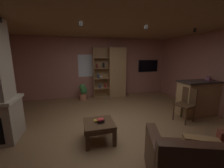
% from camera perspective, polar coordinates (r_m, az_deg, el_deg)
% --- Properties ---
extents(floor, '(6.39, 5.91, 0.02)m').
position_cam_1_polar(floor, '(3.67, 1.62, -17.68)').
color(floor, olive).
rests_on(floor, ground).
extents(wall_back, '(6.51, 0.06, 2.51)m').
position_cam_1_polar(wall_back, '(6.15, -6.01, 6.56)').
color(wall_back, '#AD7060').
rests_on(wall_back, ground).
extents(wall_right, '(0.06, 5.91, 2.51)m').
position_cam_1_polar(wall_right, '(5.17, 38.66, 3.14)').
color(wall_right, '#AD7060').
rests_on(wall_right, ground).
extents(ceiling, '(6.39, 5.91, 0.02)m').
position_cam_1_polar(ceiling, '(3.29, 1.90, 24.45)').
color(ceiling, '#8E6B47').
extents(window_pane_back, '(0.60, 0.01, 0.92)m').
position_cam_1_polar(window_pane_back, '(6.06, -10.79, 7.33)').
color(window_pane_back, white).
extents(bookshelf_cabinet, '(1.38, 0.41, 2.11)m').
position_cam_1_polar(bookshelf_cabinet, '(6.05, 1.13, 4.55)').
color(bookshelf_cabinet, '#A87F51').
rests_on(bookshelf_cabinet, ground).
extents(kitchen_bar_counter, '(1.39, 0.59, 1.05)m').
position_cam_1_polar(kitchen_bar_counter, '(5.07, 32.33, -4.65)').
color(kitchen_bar_counter, '#A87F51').
rests_on(kitchen_bar_counter, ground).
extents(tissue_box, '(0.15, 0.15, 0.11)m').
position_cam_1_polar(tissue_box, '(5.13, 34.62, 1.85)').
color(tissue_box, '#995972').
rests_on(tissue_box, kitchen_bar_counter).
extents(leather_couch, '(1.79, 1.35, 0.84)m').
position_cam_1_polar(leather_couch, '(2.58, 35.43, -25.67)').
color(leather_couch, '#4C2D1E').
rests_on(leather_couch, ground).
extents(coffee_table, '(0.62, 0.60, 0.42)m').
position_cam_1_polar(coffee_table, '(3.07, -5.31, -16.70)').
color(coffee_table, '#4C331E').
rests_on(coffee_table, ground).
extents(table_book_0, '(0.12, 0.11, 0.03)m').
position_cam_1_polar(table_book_0, '(3.06, -6.31, -14.66)').
color(table_book_0, gold).
rests_on(table_book_0, coffee_table).
extents(table_book_1, '(0.14, 0.10, 0.03)m').
position_cam_1_polar(table_book_1, '(2.99, -4.48, -14.73)').
color(table_book_1, black).
rests_on(table_book_1, coffee_table).
extents(table_book_2, '(0.15, 0.13, 0.03)m').
position_cam_1_polar(table_book_2, '(2.98, -4.70, -14.20)').
color(table_book_2, '#B22D2D').
rests_on(table_book_2, coffee_table).
extents(dining_chair, '(0.53, 0.53, 0.92)m').
position_cam_1_polar(dining_chair, '(4.38, 28.08, -6.52)').
color(dining_chair, '#4C331E').
rests_on(dining_chair, ground).
extents(potted_floor_plant, '(0.35, 0.33, 0.65)m').
position_cam_1_polar(potted_floor_plant, '(5.85, -11.69, -3.23)').
color(potted_floor_plant, '#B77051').
rests_on(potted_floor_plant, ground).
extents(wall_mounted_tv, '(0.96, 0.06, 0.54)m').
position_cam_1_polar(wall_mounted_tv, '(6.86, 14.50, 7.18)').
color(wall_mounted_tv, black).
extents(track_light_spot_0, '(0.07, 0.07, 0.09)m').
position_cam_1_polar(track_light_spot_0, '(3.57, -38.83, 19.71)').
color(track_light_spot_0, black).
extents(track_light_spot_1, '(0.07, 0.07, 0.09)m').
position_cam_1_polar(track_light_spot_1, '(3.27, -12.64, 22.83)').
color(track_light_spot_1, black).
extents(track_light_spot_2, '(0.07, 0.07, 0.09)m').
position_cam_1_polar(track_light_spot_2, '(3.64, 13.69, 21.59)').
color(track_light_spot_2, black).
extents(track_light_spot_3, '(0.07, 0.07, 0.09)m').
position_cam_1_polar(track_light_spot_3, '(4.52, 30.69, 18.34)').
color(track_light_spot_3, black).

